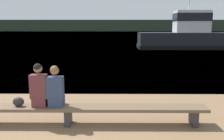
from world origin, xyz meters
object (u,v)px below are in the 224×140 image
(person_left, at_px, (39,88))
(tugboat_red, at_px, (187,37))
(shopping_bag, at_px, (18,102))
(person_right, at_px, (56,89))
(bench_main, at_px, (68,110))

(person_left, bearing_deg, tugboat_red, 65.78)
(shopping_bag, bearing_deg, person_right, 0.70)
(tugboat_red, bearing_deg, shopping_bag, 154.80)
(tugboat_red, bearing_deg, person_left, 155.92)
(shopping_bag, bearing_deg, tugboat_red, 64.65)
(bench_main, xyz_separation_m, tugboat_red, (8.79, 21.01, 0.88))
(tugboat_red, bearing_deg, bench_main, 157.45)
(person_left, height_order, shopping_bag, person_left)
(bench_main, height_order, person_left, person_left)
(person_right, xyz_separation_m, tugboat_red, (9.07, 21.00, 0.37))
(bench_main, relative_size, person_left, 6.36)
(shopping_bag, bearing_deg, bench_main, 0.15)
(person_left, distance_m, person_right, 0.38)
(person_left, bearing_deg, shopping_bag, -178.93)
(person_left, bearing_deg, bench_main, -0.55)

